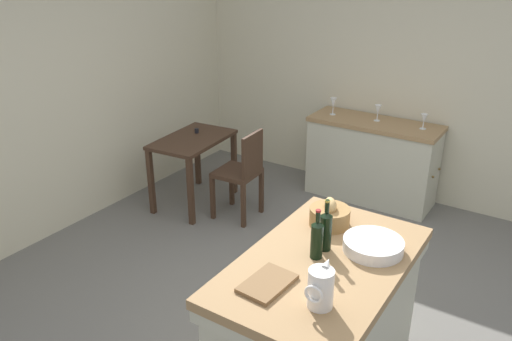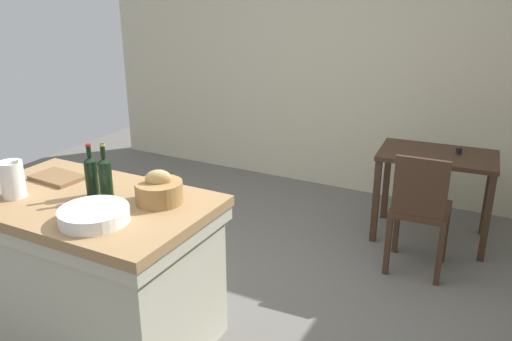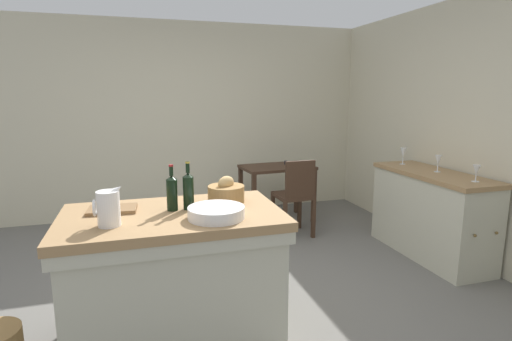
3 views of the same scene
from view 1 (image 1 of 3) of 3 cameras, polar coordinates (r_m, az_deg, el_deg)
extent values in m
plane|color=#66635E|center=(3.95, 3.78, -16.36)|extent=(6.76, 6.76, 0.00)
cube|color=beige|center=(5.00, -22.87, 7.40)|extent=(5.32, 0.12, 2.60)
cube|color=beige|center=(5.60, 17.60, 9.71)|extent=(0.12, 5.20, 2.60)
cube|color=#99754C|center=(3.00, 7.50, -10.38)|extent=(1.41, 0.85, 0.06)
cube|color=#BCBAA3|center=(3.04, 7.43, -11.48)|extent=(1.39, 0.83, 0.08)
cube|color=#BCBAA3|center=(3.27, 7.08, -16.91)|extent=(1.33, 0.77, 0.83)
cube|color=#99754C|center=(5.49, 13.15, 5.13)|extent=(0.52, 1.36, 0.04)
cube|color=#BCBAA3|center=(5.64, 12.74, 0.87)|extent=(0.49, 1.33, 0.84)
sphere|color=brown|center=(5.34, 19.13, -0.67)|extent=(0.03, 0.03, 0.03)
sphere|color=brown|center=(5.56, 19.77, 0.15)|extent=(0.03, 0.03, 0.03)
cube|color=#3D281C|center=(5.33, -7.08, 3.45)|extent=(0.94, 0.63, 0.04)
cube|color=#3D281C|center=(5.03, -7.30, -2.39)|extent=(0.05, 0.05, 0.70)
cube|color=#3D281C|center=(5.66, -2.46, 0.81)|extent=(0.05, 0.05, 0.70)
cube|color=#3D281C|center=(5.31, -11.62, -1.27)|extent=(0.05, 0.05, 0.70)
cube|color=#3D281C|center=(5.91, -6.55, 1.68)|extent=(0.05, 0.05, 0.70)
cylinder|color=black|center=(5.46, -6.64, 4.44)|extent=(0.04, 0.04, 0.05)
cube|color=#3D281C|center=(5.10, -2.14, -0.23)|extent=(0.42, 0.42, 0.04)
cube|color=#3D281C|center=(4.93, -0.40, 1.83)|extent=(0.36, 0.05, 0.42)
cube|color=#3D281C|center=(5.43, -2.73, -1.61)|extent=(0.04, 0.04, 0.46)
cube|color=#3D281C|center=(5.16, -4.85, -3.08)|extent=(0.04, 0.04, 0.46)
cube|color=#3D281C|center=(5.27, 0.60, -2.43)|extent=(0.04, 0.04, 0.46)
cube|color=#3D281C|center=(4.99, -1.42, -4.00)|extent=(0.04, 0.04, 0.46)
cylinder|color=white|center=(2.59, 7.22, -12.91)|extent=(0.13, 0.13, 0.21)
cone|color=white|center=(2.57, 7.94, -10.19)|extent=(0.07, 0.04, 0.06)
torus|color=white|center=(2.53, 6.45, -13.58)|extent=(0.02, 0.10, 0.10)
cylinder|color=white|center=(3.11, 12.93, -8.13)|extent=(0.35, 0.35, 0.07)
cylinder|color=olive|center=(3.32, 8.20, -5.11)|extent=(0.26, 0.26, 0.12)
ellipsoid|color=tan|center=(3.28, 8.28, -3.90)|extent=(0.16, 0.14, 0.10)
cube|color=brown|center=(2.76, 1.28, -12.47)|extent=(0.32, 0.22, 0.02)
cylinder|color=black|center=(3.03, 7.76, -6.90)|extent=(0.07, 0.07, 0.22)
cone|color=black|center=(2.97, 7.89, -4.85)|extent=(0.07, 0.07, 0.03)
cylinder|color=black|center=(2.95, 7.95, -3.96)|extent=(0.03, 0.03, 0.08)
cylinder|color=#B29933|center=(2.94, 7.98, -3.39)|extent=(0.03, 0.03, 0.01)
cylinder|color=black|center=(2.95, 6.78, -7.86)|extent=(0.07, 0.07, 0.21)
cone|color=black|center=(2.90, 6.89, -5.89)|extent=(0.07, 0.07, 0.02)
cylinder|color=black|center=(2.87, 6.94, -5.03)|extent=(0.03, 0.03, 0.07)
cylinder|color=maroon|center=(2.86, 6.97, -4.49)|extent=(0.03, 0.03, 0.01)
cylinder|color=white|center=(5.38, 18.09, 4.46)|extent=(0.06, 0.06, 0.00)
cylinder|color=white|center=(5.37, 18.13, 4.79)|extent=(0.01, 0.01, 0.06)
cone|color=white|center=(5.35, 18.23, 5.54)|extent=(0.07, 0.07, 0.09)
cylinder|color=white|center=(5.51, 13.32, 5.45)|extent=(0.06, 0.06, 0.00)
cylinder|color=white|center=(5.50, 13.36, 5.81)|extent=(0.01, 0.01, 0.07)
cone|color=white|center=(5.48, 13.44, 6.63)|extent=(0.07, 0.07, 0.10)
cylinder|color=white|center=(5.63, 8.54, 6.22)|extent=(0.06, 0.06, 0.00)
cylinder|color=white|center=(5.62, 8.56, 6.60)|extent=(0.01, 0.01, 0.07)
cone|color=white|center=(5.60, 8.62, 7.49)|extent=(0.07, 0.07, 0.11)
camera|label=2|loc=(4.50, 45.80, 10.60)|focal=37.16mm
camera|label=3|loc=(2.72, 63.81, -9.23)|focal=28.03mm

